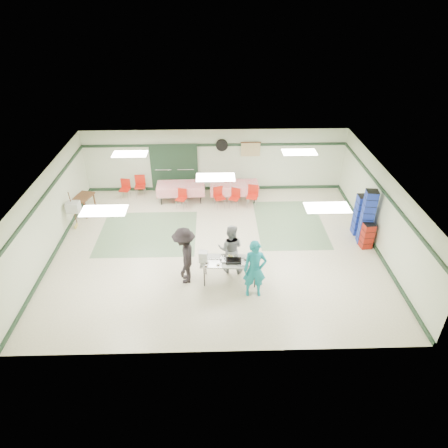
{
  "coord_description": "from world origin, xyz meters",
  "views": [
    {
      "loc": [
        -0.06,
        -11.3,
        7.99
      ],
      "look_at": [
        0.25,
        -0.3,
        1.15
      ],
      "focal_mm": 32.0,
      "sensor_mm": 36.0,
      "label": 1
    }
  ],
  "objects_px": {
    "chair_loose_b": "(125,187)",
    "office_printer": "(73,207)",
    "chair_d": "(182,196)",
    "broom": "(73,209)",
    "chair_b": "(219,195)",
    "dining_table_a": "(234,188)",
    "chair_a": "(235,196)",
    "crate_stack_blue_a": "(367,217)",
    "crate_stack_blue_b": "(360,215)",
    "printer_table": "(83,199)",
    "chair_c": "(253,194)",
    "volunteer_dark": "(185,256)",
    "crate_stack_red": "(367,235)",
    "dining_table_b": "(181,188)",
    "volunteer_grey": "(230,249)",
    "serving_table": "(230,262)",
    "volunteer_teal": "(255,269)",
    "chair_loose_a": "(140,184)"
  },
  "relations": [
    {
      "from": "chair_c",
      "to": "office_printer",
      "type": "xyz_separation_m",
      "value": [
        -6.65,
        -1.52,
        0.36
      ]
    },
    {
      "from": "volunteer_teal",
      "to": "office_printer",
      "type": "relative_size",
      "value": 4.07
    },
    {
      "from": "printer_table",
      "to": "chair_loose_b",
      "type": "bearing_deg",
      "value": 55.52
    },
    {
      "from": "volunteer_dark",
      "to": "chair_c",
      "type": "distance_m",
      "value": 5.24
    },
    {
      "from": "chair_d",
      "to": "broom",
      "type": "distance_m",
      "value": 4.12
    },
    {
      "from": "chair_b",
      "to": "office_printer",
      "type": "bearing_deg",
      "value": 177.14
    },
    {
      "from": "serving_table",
      "to": "volunteer_teal",
      "type": "xyz_separation_m",
      "value": [
        0.68,
        -0.62,
        0.2
      ]
    },
    {
      "from": "dining_table_b",
      "to": "chair_d",
      "type": "bearing_deg",
      "value": -84.87
    },
    {
      "from": "crate_stack_blue_a",
      "to": "broom",
      "type": "xyz_separation_m",
      "value": [
        -10.38,
        1.32,
        -0.24
      ]
    },
    {
      "from": "crate_stack_blue_a",
      "to": "broom",
      "type": "relative_size",
      "value": 1.36
    },
    {
      "from": "dining_table_a",
      "to": "chair_a",
      "type": "bearing_deg",
      "value": -90.53
    },
    {
      "from": "chair_b",
      "to": "printer_table",
      "type": "bearing_deg",
      "value": 165.14
    },
    {
      "from": "dining_table_a",
      "to": "chair_b",
      "type": "height_order",
      "value": "chair_b"
    },
    {
      "from": "crate_stack_blue_a",
      "to": "printer_table",
      "type": "xyz_separation_m",
      "value": [
        -10.3,
        2.32,
        -0.37
      ]
    },
    {
      "from": "volunteer_dark",
      "to": "crate_stack_red",
      "type": "xyz_separation_m",
      "value": [
        6.11,
        1.61,
        -0.46
      ]
    },
    {
      "from": "volunteer_grey",
      "to": "volunteer_dark",
      "type": "relative_size",
      "value": 0.89
    },
    {
      "from": "chair_loose_a",
      "to": "crate_stack_blue_a",
      "type": "xyz_separation_m",
      "value": [
        8.32,
        -3.76,
        0.45
      ]
    },
    {
      "from": "volunteer_teal",
      "to": "printer_table",
      "type": "xyz_separation_m",
      "value": [
        -6.22,
        4.92,
        -0.27
      ]
    },
    {
      "from": "serving_table",
      "to": "chair_a",
      "type": "distance_m",
      "value": 4.69
    },
    {
      "from": "volunteer_grey",
      "to": "dining_table_b",
      "type": "height_order",
      "value": "volunteer_grey"
    },
    {
      "from": "chair_b",
      "to": "chair_a",
      "type": "bearing_deg",
      "value": -19.66
    },
    {
      "from": "chair_c",
      "to": "crate_stack_red",
      "type": "xyz_separation_m",
      "value": [
        3.65,
        -3.01,
        -0.09
      ]
    },
    {
      "from": "dining_table_b",
      "to": "chair_b",
      "type": "distance_m",
      "value": 1.66
    },
    {
      "from": "chair_c",
      "to": "printer_table",
      "type": "xyz_separation_m",
      "value": [
        -6.65,
        -0.38,
        0.08
      ]
    },
    {
      "from": "chair_b",
      "to": "broom",
      "type": "height_order",
      "value": "broom"
    },
    {
      "from": "chair_loose_b",
      "to": "office_printer",
      "type": "distance_m",
      "value": 2.78
    },
    {
      "from": "volunteer_grey",
      "to": "crate_stack_blue_a",
      "type": "distance_m",
      "value": 4.94
    },
    {
      "from": "serving_table",
      "to": "chair_loose_a",
      "type": "xyz_separation_m",
      "value": [
        -3.56,
        5.73,
        -0.15
      ]
    },
    {
      "from": "chair_d",
      "to": "crate_stack_blue_a",
      "type": "relative_size",
      "value": 0.4
    },
    {
      "from": "chair_loose_b",
      "to": "printer_table",
      "type": "distance_m",
      "value": 1.85
    },
    {
      "from": "dining_table_b",
      "to": "broom",
      "type": "bearing_deg",
      "value": -154.41
    },
    {
      "from": "volunteer_grey",
      "to": "volunteer_dark",
      "type": "xyz_separation_m",
      "value": [
        -1.39,
        -0.47,
        0.1
      ]
    },
    {
      "from": "volunteer_dark",
      "to": "chair_c",
      "type": "relative_size",
      "value": 2.03
    },
    {
      "from": "chair_loose_b",
      "to": "chair_a",
      "type": "bearing_deg",
      "value": -0.95
    },
    {
      "from": "serving_table",
      "to": "volunteer_teal",
      "type": "bearing_deg",
      "value": -38.48
    },
    {
      "from": "office_printer",
      "to": "dining_table_b",
      "type": "bearing_deg",
      "value": 31.16
    },
    {
      "from": "chair_c",
      "to": "chair_b",
      "type": "bearing_deg",
      "value": -164.97
    },
    {
      "from": "chair_loose_b",
      "to": "crate_stack_blue_a",
      "type": "distance_m",
      "value": 9.6
    },
    {
      "from": "crate_stack_blue_a",
      "to": "broom",
      "type": "height_order",
      "value": "crate_stack_blue_a"
    },
    {
      "from": "chair_a",
      "to": "chair_b",
      "type": "relative_size",
      "value": 0.92
    },
    {
      "from": "volunteer_dark",
      "to": "dining_table_b",
      "type": "distance_m",
      "value": 5.21
    },
    {
      "from": "dining_table_a",
      "to": "crate_stack_blue_a",
      "type": "bearing_deg",
      "value": -37.56
    },
    {
      "from": "chair_loose_b",
      "to": "crate_stack_blue_b",
      "type": "xyz_separation_m",
      "value": [
        8.91,
        -2.97,
        0.25
      ]
    },
    {
      "from": "chair_d",
      "to": "volunteer_dark",
      "type": "bearing_deg",
      "value": -66.83
    },
    {
      "from": "chair_loose_a",
      "to": "printer_table",
      "type": "xyz_separation_m",
      "value": [
        -1.98,
        -1.43,
        0.08
      ]
    },
    {
      "from": "volunteer_dark",
      "to": "chair_d",
      "type": "bearing_deg",
      "value": -174.82
    },
    {
      "from": "broom",
      "to": "serving_table",
      "type": "bearing_deg",
      "value": -16.48
    },
    {
      "from": "volunteer_teal",
      "to": "volunteer_dark",
      "type": "relative_size",
      "value": 0.98
    },
    {
      "from": "volunteer_dark",
      "to": "office_printer",
      "type": "height_order",
      "value": "volunteer_dark"
    },
    {
      "from": "crate_stack_blue_b",
      "to": "crate_stack_blue_a",
      "type": "bearing_deg",
      "value": -90.0
    }
  ]
}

